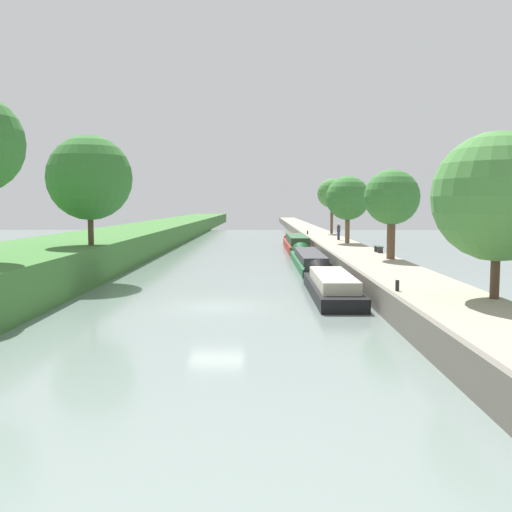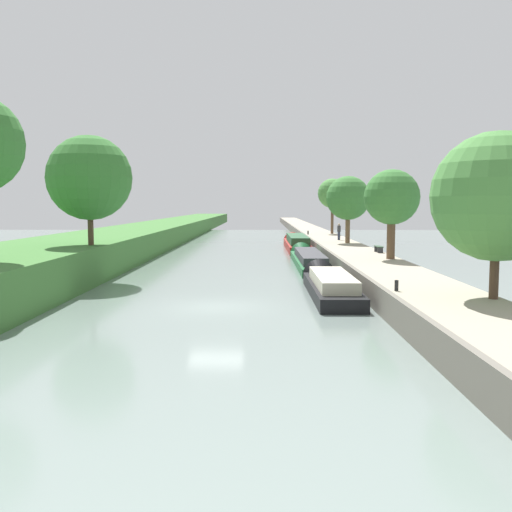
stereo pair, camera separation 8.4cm
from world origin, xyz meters
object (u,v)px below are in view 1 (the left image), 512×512
Objects in this scene: narrowboat_black at (329,284)px; mooring_bollard_far at (308,232)px; person_walking at (339,231)px; park_bench at (379,248)px; narrowboat_red at (296,243)px; mooring_bollard_near at (397,286)px; narrowboat_green at (308,259)px.

mooring_bollard_far is at bearing 87.02° from narrowboat_black.
person_walking is 3.69× the size of mooring_bollard_far.
person_walking reaches higher than mooring_bollard_far.
mooring_bollard_far is 25.75m from park_bench.
narrowboat_red is (0.13, 30.29, 0.14)m from narrowboat_black.
park_bench is (5.02, -17.90, 0.87)m from narrowboat_red.
person_walking is 3.69× the size of mooring_bollard_near.
person_walking is (4.07, -3.08, 1.40)m from narrowboat_red.
person_walking is (4.14, 12.82, 1.56)m from narrowboat_green.
mooring_bollard_near is (-2.22, -33.89, -0.65)m from person_walking.
mooring_bollard_near reaches higher than narrowboat_green.
person_walking is 1.11× the size of park_bench.
narrowboat_green is at bearing 158.48° from park_bench.
mooring_bollard_near is 1.00× the size of mooring_bollard_far.
mooring_bollard_near is 19.32m from park_bench.
park_bench is (0.95, -14.83, -0.53)m from person_walking.
person_walking is at bearing 81.23° from narrowboat_black.
narrowboat_red is 7.90m from mooring_bollard_far.
person_walking is at bearing 86.25° from mooring_bollard_near.
narrowboat_red reaches higher than narrowboat_black.
mooring_bollard_near is (1.97, -6.68, 0.89)m from narrowboat_black.
narrowboat_black is 0.68× the size of narrowboat_red.
person_walking is at bearing 93.65° from park_bench.
narrowboat_black is 38.00m from mooring_bollard_far.
narrowboat_black is 14.39m from narrowboat_green.
person_walking is 14.86m from park_bench.
mooring_bollard_far is at bearing 90.00° from mooring_bollard_near.
narrowboat_red is 10.80× the size of park_bench.
park_bench reaches higher than narrowboat_red.
narrowboat_green is 0.99× the size of narrowboat_red.
narrowboat_green is 21.18m from mooring_bollard_near.
narrowboat_red is 36.00× the size of mooring_bollard_near.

